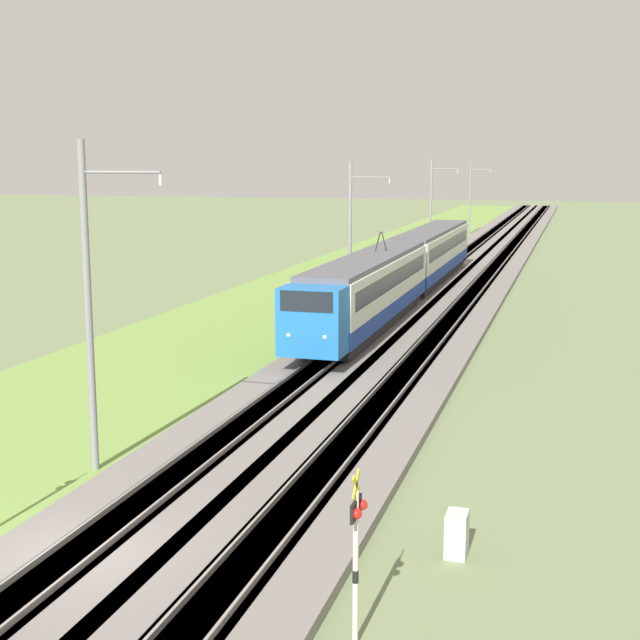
{
  "coord_description": "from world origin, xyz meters",
  "views": [
    {
      "loc": [
        -16.67,
        -10.66,
        9.08
      ],
      "look_at": [
        19.84,
        0.0,
        2.3
      ],
      "focal_mm": 50.0,
      "sensor_mm": 36.0,
      "label": 1
    }
  ],
  "objects": [
    {
      "name": "ballast_main",
      "position": [
        50.0,
        0.0,
        0.15
      ],
      "size": [
        240.0,
        4.4,
        0.3
      ],
      "color": "slate",
      "rests_on": "ground"
    },
    {
      "name": "catenary_mast_mid",
      "position": [
        35.78,
        2.7,
        4.67
      ],
      "size": [
        0.22,
        2.56,
        9.06
      ],
      "color": "slate",
      "rests_on": "ground"
    },
    {
      "name": "crossing_signal_far",
      "position": [
        -1.47,
        -6.93,
        2.1
      ],
      "size": [
        0.7,
        0.23,
        3.45
      ],
      "rotation": [
        0.0,
        0.0,
        -1.57
      ],
      "color": "beige",
      "rests_on": "ground"
    },
    {
      "name": "grass_verge",
      "position": [
        50.0,
        6.34,
        0.06
      ],
      "size": [
        240.0,
        13.62,
        0.12
      ],
      "color": "olive",
      "rests_on": "ground"
    },
    {
      "name": "catenary_mast_far",
      "position": [
        65.98,
        2.7,
        4.8
      ],
      "size": [
        0.22,
        2.56,
        9.32
      ],
      "color": "slate",
      "rests_on": "ground"
    },
    {
      "name": "track_main",
      "position": [
        50.0,
        0.0,
        0.16
      ],
      "size": [
        240.0,
        1.57,
        0.45
      ],
      "color": "#4C4238",
      "rests_on": "ground"
    },
    {
      "name": "track_adjacent",
      "position": [
        50.0,
        -3.89,
        0.16
      ],
      "size": [
        240.0,
        1.57,
        0.45
      ],
      "color": "#4C4238",
      "rests_on": "ground"
    },
    {
      "name": "ballast_adjacent",
      "position": [
        50.0,
        -3.89,
        0.15
      ],
      "size": [
        240.0,
        4.4,
        0.3
      ],
      "color": "slate",
      "rests_on": "ground"
    },
    {
      "name": "catenary_mast_distant",
      "position": [
        96.17,
        2.7,
        4.64
      ],
      "size": [
        0.22,
        2.56,
        9.0
      ],
      "color": "slate",
      "rests_on": "ground"
    },
    {
      "name": "equipment_cabinet",
      "position": [
        2.98,
        -8.24,
        0.53
      ],
      "size": [
        0.71,
        0.5,
        1.05
      ],
      "color": "#B7B7B2",
      "rests_on": "ground"
    },
    {
      "name": "catenary_mast_near",
      "position": [
        5.59,
        2.7,
        5.0
      ],
      "size": [
        0.22,
        2.56,
        9.7
      ],
      "color": "slate",
      "rests_on": "ground"
    },
    {
      "name": "passenger_train",
      "position": [
        39.18,
        0.0,
        2.46
      ],
      "size": [
        42.29,
        2.87,
        5.23
      ],
      "rotation": [
        0.0,
        0.0,
        3.14
      ],
      "color": "blue",
      "rests_on": "ground"
    },
    {
      "name": "ground_plane",
      "position": [
        0.0,
        0.0,
        0.0
      ],
      "size": [
        400.0,
        400.0,
        0.0
      ],
      "primitive_type": "plane",
      "color": "#6B7A51"
    }
  ]
}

